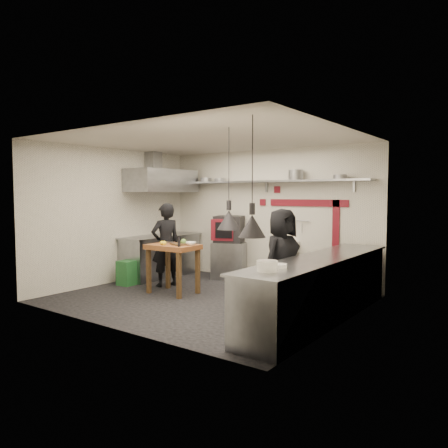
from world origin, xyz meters
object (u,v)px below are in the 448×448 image
Objects in this scene: chef_right at (282,259)px; chef_left at (166,245)px; prep_table at (173,269)px; oven_stand at (230,260)px; combi_oven at (229,229)px; green_bin at (127,273)px.

chef_left is at bearing 92.10° from chef_right.
chef_right reaches higher than prep_table.
prep_table is at bearing -111.78° from oven_stand.
oven_stand is 1.34× the size of combi_oven.
chef_right reaches higher than green_bin.
prep_table is at bearing 1.00° from green_bin.
green_bin is 0.31× the size of chef_right.
prep_table is 2.23m from chef_right.
chef_left reaches higher than combi_oven.
oven_stand is 2.76m from chef_right.
chef_left is 2.76m from chef_right.
oven_stand is at bearing 179.70° from chef_left.
prep_table reaches higher than oven_stand.
green_bin is at bearing 178.71° from prep_table.
combi_oven reaches higher than oven_stand.
prep_table is at bearing -111.61° from combi_oven.
green_bin is at bearing 99.75° from chef_right.
combi_oven is at bearing 55.52° from green_bin.
chef_right is at bearing -58.09° from combi_oven.
combi_oven is at bearing 59.74° from chef_right.
combi_oven is 2.74m from chef_right.
chef_right reaches higher than combi_oven.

